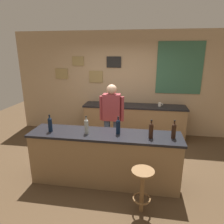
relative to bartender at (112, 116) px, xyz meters
The scene contains 15 objects.
ground_plane 1.06m from the bartender, 87.57° to the right, with size 10.00×10.00×0.00m, color #4C3823.
back_wall 1.60m from the bartender, 87.88° to the left, with size 6.00×0.09×2.80m.
bar_counter 1.02m from the bartender, 88.65° to the right, with size 2.60×0.60×0.92m.
side_counter 1.32m from the bartender, 69.90° to the left, with size 2.68×0.56×0.90m.
bartender is the anchor object (origin of this frame).
bar_stool 1.76m from the bartender, 66.07° to the right, with size 0.32×0.32×0.68m.
wine_bottle_a 1.33m from the bartender, 134.14° to the right, with size 0.07×0.07×0.31m.
wine_bottle_b 0.99m from the bartender, 106.61° to the right, with size 0.07×0.07×0.31m.
wine_bottle_c 0.92m from the bartender, 74.01° to the right, with size 0.07×0.07×0.31m.
wine_bottle_d 1.25m from the bartender, 50.51° to the right, with size 0.07×0.07×0.31m.
wine_bottle_e 1.48m from the bartender, 38.73° to the right, with size 0.07×0.07×0.31m.
wine_glass_a 1.14m from the bartender, 99.59° to the left, with size 0.07×0.07×0.16m.
wine_glass_b 1.10m from the bartender, 92.75° to the left, with size 0.07×0.07×0.16m.
wine_glass_c 1.14m from the bartender, 83.69° to the left, with size 0.07×0.07×0.16m.
coffee_mug 1.58m from the bartender, 47.14° to the left, with size 0.12×0.08×0.09m.
Camera 1 is at (0.62, -3.51, 2.24)m, focal length 32.27 mm.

